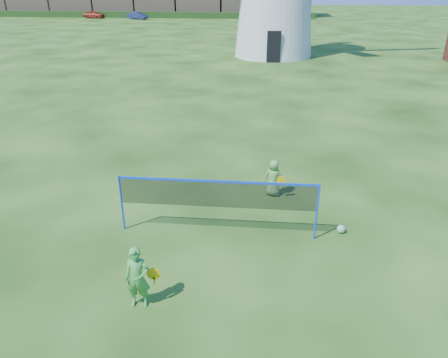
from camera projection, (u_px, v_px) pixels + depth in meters
name	position (u px, v px, depth m)	size (l,w,h in m)	color
ground	(214.00, 240.00, 10.80)	(220.00, 220.00, 0.00)	black
badminton_net	(217.00, 195.00, 10.58)	(5.05, 0.05, 1.55)	blue
player_girl	(138.00, 278.00, 8.36)	(0.68, 0.37, 1.37)	green
player_boy	(274.00, 178.00, 12.81)	(0.68, 0.48, 1.16)	#62A24E
play_ball	(341.00, 229.00, 11.06)	(0.22, 0.22, 0.22)	green
hedge	(131.00, 15.00, 71.80)	(62.00, 0.80, 1.00)	#193814
car_left	(94.00, 14.00, 70.83)	(1.45, 3.60, 1.23)	maroon
car_right	(137.00, 16.00, 69.31)	(1.18, 3.38, 1.11)	navy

